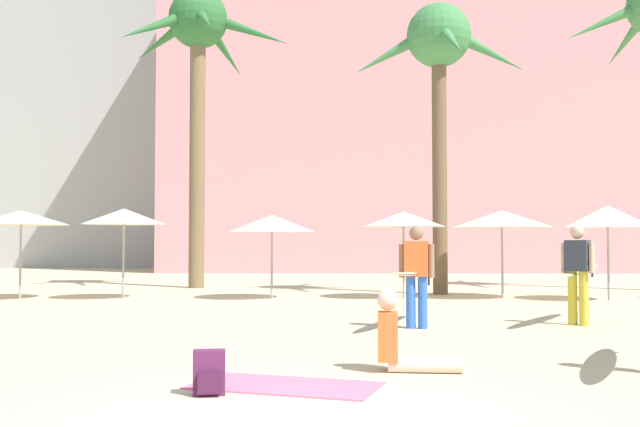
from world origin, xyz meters
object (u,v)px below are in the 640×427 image
Objects in this scene: cafe_umbrella_2 at (124,217)px; beach_towel at (285,386)px; cafe_umbrella_1 at (502,219)px; person_near_right at (403,342)px; backpack at (209,373)px; palm_tree_far_left at (439,57)px; palm_tree_left at (198,47)px; cafe_umbrella_0 at (272,224)px; person_near_left at (416,273)px; cafe_umbrella_6 at (608,216)px; person_mid_right at (575,271)px; cafe_umbrella_7 at (403,219)px; cafe_umbrella_5 at (21,218)px.

beach_towel is at bearing -66.98° from cafe_umbrella_2.
cafe_umbrella_1 is 11.64m from person_near_right.
backpack is 0.44× the size of person_near_right.
palm_tree_left is at bearing 158.72° from palm_tree_far_left.
cafe_umbrella_0 is 2.36× the size of person_near_right.
person_near_right is 4.31m from person_near_left.
cafe_umbrella_6 is 8.17m from person_near_left.
palm_tree_far_left is 3.55× the size of cafe_umbrella_2.
cafe_umbrella_2 reaches higher than backpack.
beach_towel is at bearing -84.92° from cafe_umbrella_0.
cafe_umbrella_6 is at bearing -165.03° from person_mid_right.
palm_tree_far_left reaches higher than beach_towel.
backpack is at bearing -1.16° from person_mid_right.
palm_tree_far_left is 19.70× the size of backpack.
cafe_umbrella_1 is 9.84m from cafe_umbrella_2.
beach_towel is at bearing -105.25° from palm_tree_far_left.
cafe_umbrella_0 is at bearing 173.11° from backpack.
cafe_umbrella_1 is at bearing 2.05° from cafe_umbrella_7.
cafe_umbrella_5 is 1.06× the size of cafe_umbrella_7.
backpack is at bearing -114.97° from cafe_umbrella_1.
beach_towel is at bearing -140.31° from person_near_right.
person_near_right is (1.27, 0.88, 0.31)m from beach_towel.
cafe_umbrella_2 is at bearing -178.79° from cafe_umbrella_0.
person_near_left is at bearing -114.70° from cafe_umbrella_1.
person_mid_right is at bearing 49.41° from beach_towel.
cafe_umbrella_2 is at bearing 113.02° from beach_towel.
cafe_umbrella_1 is 13.58m from backpack.
palm_tree_left is at bearing 144.42° from cafe_umbrella_7.
palm_tree_far_left reaches higher than cafe_umbrella_0.
palm_tree_far_left reaches higher than backpack.
cafe_umbrella_5 is at bearing 123.55° from beach_towel.
cafe_umbrella_1 is at bearing -26.31° from palm_tree_left.
cafe_umbrella_5 is at bearing -177.45° from cafe_umbrella_1.
beach_towel is 1.93× the size of person_near_right.
palm_tree_left reaches higher than cafe_umbrella_7.
cafe_umbrella_0 reaches higher than beach_towel.
cafe_umbrella_7 is at bearing 2.69° from cafe_umbrella_5.
cafe_umbrella_2 is 0.85× the size of person_mid_right.
palm_tree_left is at bearing 155.55° from cafe_umbrella_6.
cafe_umbrella_0 is at bearing -59.01° from palm_tree_left.
cafe_umbrella_1 is 2.58m from cafe_umbrella_6.
person_mid_right is (4.81, 5.61, 0.93)m from beach_towel.
cafe_umbrella_1 reaches higher than person_mid_right.
backpack is at bearing -88.41° from cafe_umbrella_0.
cafe_umbrella_6 is 1.29× the size of beach_towel.
cafe_umbrella_2 is 9.33m from person_near_left.
person_mid_right is (12.24, -5.60, -1.15)m from cafe_umbrella_5.
backpack is (-5.68, -12.19, -1.86)m from cafe_umbrella_1.
cafe_umbrella_7 is at bearing 2.14° from cafe_umbrella_2.
cafe_umbrella_1 is (6.01, 0.28, 0.12)m from cafe_umbrella_0.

